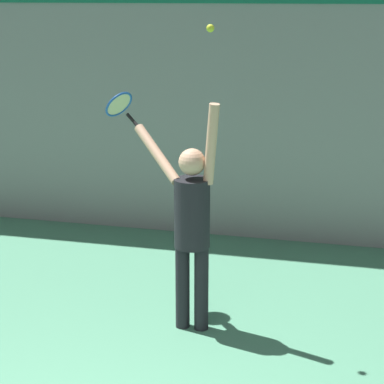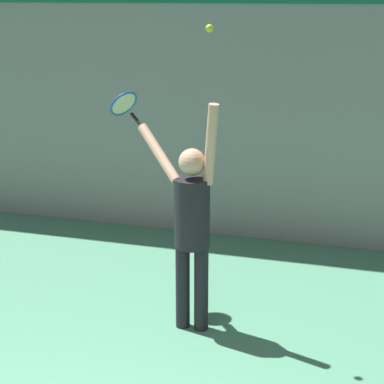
{
  "view_description": "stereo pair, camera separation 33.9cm",
  "coord_description": "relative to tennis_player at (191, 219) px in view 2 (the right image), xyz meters",
  "views": [
    {
      "loc": [
        1.49,
        -2.78,
        2.99
      ],
      "look_at": [
        0.09,
        2.88,
        1.31
      ],
      "focal_mm": 65.0,
      "sensor_mm": 36.0,
      "label": 1
    },
    {
      "loc": [
        1.81,
        -2.69,
        2.99
      ],
      "look_at": [
        0.09,
        2.88,
        1.31
      ],
      "focal_mm": 65.0,
      "sensor_mm": 36.0,
      "label": 2
    }
  ],
  "objects": [
    {
      "name": "back_wall",
      "position": [
        -0.08,
        2.6,
        1.45
      ],
      "size": [
        18.0,
        0.1,
        5.0
      ],
      "color": "gray",
      "rests_on": "ground_plane"
    },
    {
      "name": "tennis_ball",
      "position": [
        0.18,
        -0.09,
        1.66
      ],
      "size": [
        0.06,
        0.06,
        0.06
      ],
      "color": "#CCDB2D"
    },
    {
      "name": "tennis_racket",
      "position": [
        -0.81,
        0.49,
        0.91
      ],
      "size": [
        0.41,
        0.35,
        0.33
      ],
      "color": "black"
    },
    {
      "name": "tennis_player",
      "position": [
        0.0,
        0.0,
        0.0
      ],
      "size": [
        0.92,
        0.58,
        2.1
      ],
      "color": "black",
      "rests_on": "ground_plane"
    }
  ]
}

